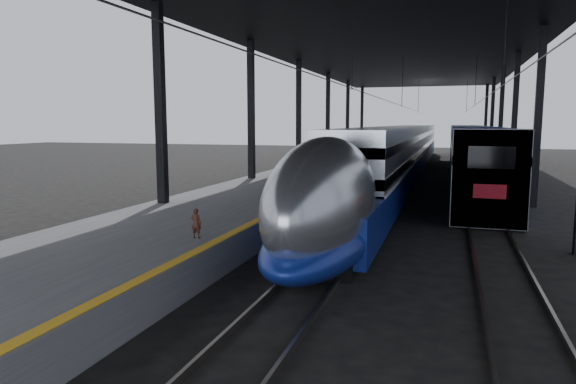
% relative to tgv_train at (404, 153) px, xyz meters
% --- Properties ---
extents(ground, '(160.00, 160.00, 0.00)m').
position_rel_tgv_train_xyz_m(ground, '(-2.00, -28.47, -1.88)').
color(ground, black).
rests_on(ground, ground).
extents(platform, '(6.00, 80.00, 1.00)m').
position_rel_tgv_train_xyz_m(platform, '(-5.50, -8.47, -1.38)').
color(platform, '#4C4C4F').
rests_on(platform, ground).
extents(yellow_strip, '(0.30, 80.00, 0.01)m').
position_rel_tgv_train_xyz_m(yellow_strip, '(-2.70, -8.47, -0.88)').
color(yellow_strip, orange).
rests_on(yellow_strip, platform).
extents(rails, '(6.52, 80.00, 0.16)m').
position_rel_tgv_train_xyz_m(rails, '(2.50, -8.47, -1.80)').
color(rails, slate).
rests_on(rails, ground).
extents(canopy, '(18.00, 75.00, 9.47)m').
position_rel_tgv_train_xyz_m(canopy, '(-0.10, -8.47, 7.23)').
color(canopy, black).
rests_on(canopy, ground).
extents(tgv_train, '(2.81, 65.20, 4.03)m').
position_rel_tgv_train_xyz_m(tgv_train, '(0.00, 0.00, 0.00)').
color(tgv_train, '#ABADB2').
rests_on(tgv_train, ground).
extents(second_train, '(2.93, 56.05, 4.04)m').
position_rel_tgv_train_xyz_m(second_train, '(5.00, 6.87, 0.16)').
color(second_train, navy).
rests_on(second_train, ground).
extents(child, '(0.32, 0.21, 0.86)m').
position_rel_tgv_train_xyz_m(child, '(-3.41, -28.99, -0.45)').
color(child, '#472217').
rests_on(child, platform).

